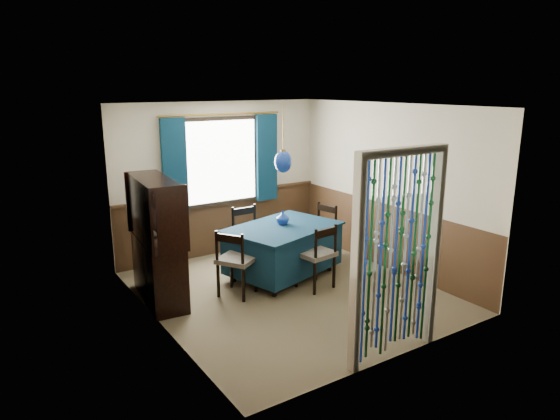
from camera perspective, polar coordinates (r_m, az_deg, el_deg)
floor at (r=6.92m, az=1.00°, el=-9.31°), size 4.00×4.00×0.00m
ceiling at (r=6.35m, az=1.10°, el=11.86°), size 4.00×4.00×0.00m
wall_back at (r=8.22m, az=-6.80°, el=3.52°), size 3.60×0.00×3.60m
wall_front at (r=5.05m, az=13.88°, el=-3.61°), size 3.60×0.00×3.60m
wall_left at (r=5.74m, az=-14.01°, el=-1.47°), size 0.00×4.00×4.00m
wall_right at (r=7.65m, az=12.30°, el=2.50°), size 0.00×4.00×4.00m
wainscot_back at (r=8.38m, az=-6.60°, el=-1.55°), size 3.60×0.00×3.60m
wainscot_front at (r=5.33m, az=13.28°, el=-11.27°), size 3.60×0.00×3.60m
wainscot_left at (r=5.99m, az=-13.44°, el=-8.38°), size 0.00×4.00×4.00m
wainscot_right at (r=7.83m, az=11.93°, el=-2.90°), size 0.00×4.00×4.00m
window at (r=8.12m, az=-6.70°, el=5.54°), size 1.32×0.12×1.42m
doorway at (r=5.15m, az=13.27°, el=-5.56°), size 1.16×0.12×2.18m
dining_table at (r=7.31m, az=0.35°, el=-4.28°), size 1.83×1.49×0.76m
chair_near at (r=6.89m, az=4.28°, el=-5.09°), size 0.51×0.49×0.92m
chair_far at (r=7.68m, az=-3.51°, el=-2.94°), size 0.47×0.45×0.94m
chair_left at (r=6.66m, az=-5.08°, el=-5.78°), size 0.62×0.62×0.92m
chair_right at (r=8.04m, az=4.67°, el=-2.36°), size 0.50×0.52×0.89m
sideboard at (r=6.67m, az=-13.82°, el=-5.38°), size 0.55×1.28×1.63m
pendant_lamp at (r=7.01m, az=0.36°, el=5.57°), size 0.25×0.25×0.95m
vase_table at (r=7.29m, az=0.30°, el=-0.94°), size 0.23×0.23×0.19m
bowl_shelf at (r=6.23m, az=-12.63°, el=-1.23°), size 0.22×0.22×0.05m
vase_sideboard at (r=6.77m, az=-14.07°, el=-2.21°), size 0.20×0.20×0.17m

